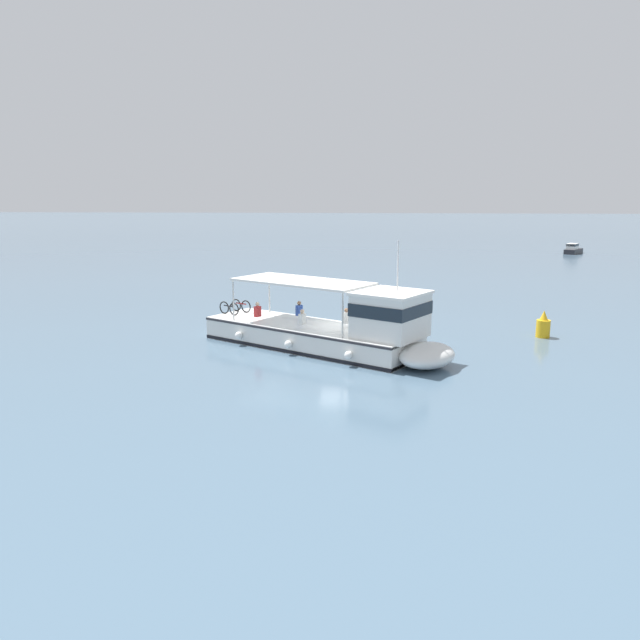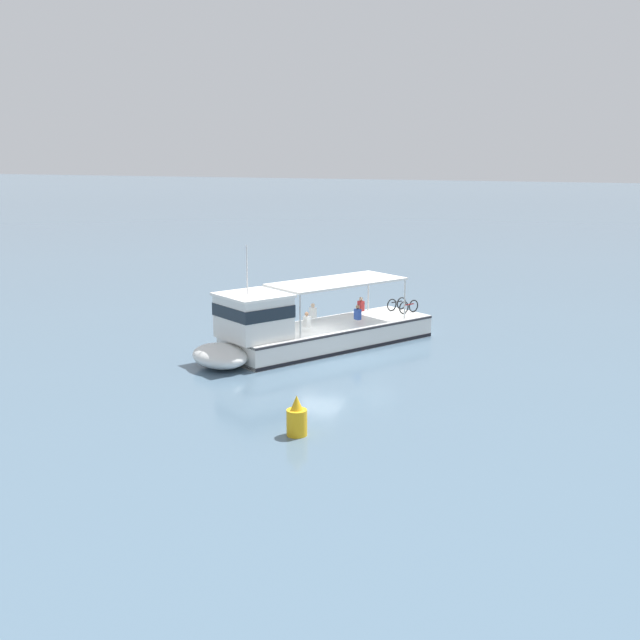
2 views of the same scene
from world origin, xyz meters
TOP-DOWN VIEW (x-y plane):
  - ground_plane at (0.00, 0.00)m, footprint 400.00×400.00m
  - ferry_main at (0.77, -0.38)m, footprint 9.24×12.47m
  - channel_buoy at (-3.13, 9.99)m, footprint 0.70×0.70m

SIDE VIEW (x-z plane):
  - ground_plane at x=0.00m, z-range 0.00..0.00m
  - channel_buoy at x=-3.13m, z-range -0.13..1.27m
  - ferry_main at x=0.77m, z-range -1.64..3.68m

